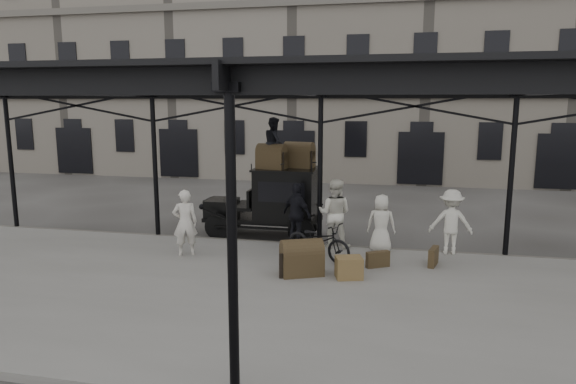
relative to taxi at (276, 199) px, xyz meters
name	(u,v)px	position (x,y,z in m)	size (l,w,h in m)	color
ground	(307,271)	(1.52, -3.06, -1.20)	(120.00, 120.00, 0.00)	#383533
platform	(291,298)	(1.52, -5.06, -1.13)	(28.00, 8.00, 0.15)	slate
canopy	(294,80)	(1.52, -4.78, 3.39)	(22.50, 9.00, 4.74)	black
building_frontage	(364,51)	(1.52, 14.94, 5.80)	(64.00, 8.00, 14.00)	slate
taxi	(276,199)	(0.00, 0.00, 0.00)	(3.65, 1.55, 2.18)	black
porter_left	(185,223)	(-1.79, -2.86, -0.17)	(0.64, 0.42, 1.76)	silver
porter_midleft	(335,213)	(1.97, -1.26, -0.09)	(0.93, 0.73, 1.92)	silver
porter_centre	(381,223)	(3.25, -1.44, -0.27)	(0.77, 0.50, 1.57)	silver
porter_official	(297,214)	(0.90, -1.26, -0.17)	(1.04, 0.43, 1.77)	black
porter_right	(451,222)	(5.07, -1.26, -0.18)	(1.13, 0.65, 1.74)	silver
bicycle	(318,241)	(1.71, -2.53, -0.56)	(0.66, 1.89, 0.99)	black
porter_roof	(274,143)	(-0.03, -0.10, 1.74)	(0.75, 0.58, 1.53)	black
steamer_trunk_roof_near	(272,158)	(-0.08, -0.25, 1.29)	(0.85, 0.52, 0.63)	#473820
steamer_trunk_roof_far	(299,157)	(0.67, 0.20, 1.30)	(0.89, 0.54, 0.65)	#473820
steamer_trunk_platform	(302,260)	(1.51, -3.75, -0.70)	(0.97, 0.59, 0.71)	#473820
wicker_hamper	(349,268)	(2.62, -3.76, -0.80)	(0.60, 0.45, 0.50)	brown
suitcase_upright	(433,257)	(4.58, -2.40, -0.83)	(0.15, 0.60, 0.45)	#473820
suitcase_flat	(378,259)	(3.24, -2.83, -0.85)	(0.60, 0.15, 0.40)	#473820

